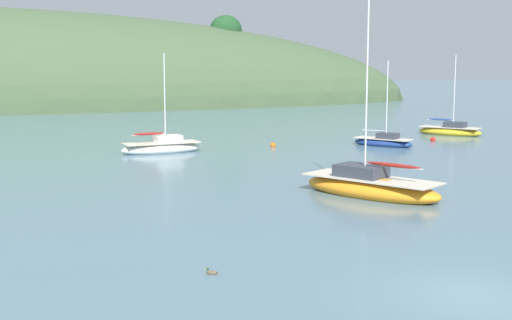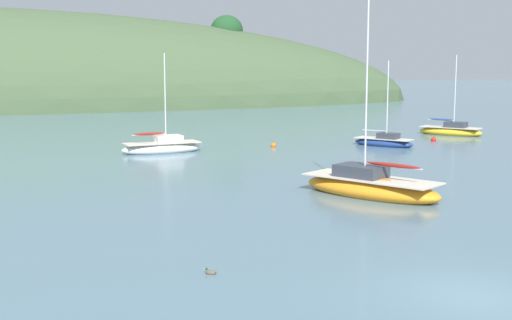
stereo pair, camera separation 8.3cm
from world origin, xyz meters
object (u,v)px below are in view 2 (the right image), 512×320
sailboat_blue_center (451,131)px  duck_trailing (210,272)px  sailboat_black_sloop (163,147)px  sailboat_grey_yawl (384,142)px  sailboat_teal_outer (370,187)px  mooring_buoy_inner (274,145)px  mooring_buoy_channel (434,140)px

sailboat_blue_center → duck_trailing: size_ratio=19.09×
sailboat_black_sloop → duck_trailing: size_ratio=19.19×
sailboat_grey_yawl → sailboat_teal_outer: (-10.50, -18.02, 0.13)m
sailboat_teal_outer → mooring_buoy_inner: (1.99, 20.19, -0.33)m
sailboat_grey_yawl → sailboat_teal_outer: sailboat_teal_outer is taller
mooring_buoy_inner → sailboat_black_sloop: bearing=-176.1°
mooring_buoy_inner → sailboat_blue_center: bearing=10.5°
sailboat_blue_center → mooring_buoy_channel: bearing=-137.5°
sailboat_grey_yawl → mooring_buoy_inner: (-8.52, 2.17, -0.20)m
sailboat_grey_yawl → mooring_buoy_inner: bearing=165.7°
sailboat_teal_outer → sailboat_grey_yawl: bearing=59.8°
sailboat_blue_center → sailboat_black_sloop: sailboat_black_sloop is taller
sailboat_black_sloop → mooring_buoy_channel: size_ratio=13.79×
sailboat_grey_yawl → mooring_buoy_inner: 8.79m
sailboat_blue_center → sailboat_black_sloop: bearing=-171.6°
sailboat_black_sloop → sailboat_teal_outer: bearing=-70.6°
mooring_buoy_channel → sailboat_blue_center: bearing=42.5°
sailboat_grey_yawl → duck_trailing: size_ratio=17.71×
duck_trailing → sailboat_black_sloop: bearing=82.6°
sailboat_grey_yawl → sailboat_black_sloop: 17.46m
sailboat_black_sloop → mooring_buoy_inner: sailboat_black_sloop is taller
sailboat_grey_yawl → sailboat_teal_outer: size_ratio=0.62×
sailboat_grey_yawl → sailboat_blue_center: bearing=29.6°
sailboat_teal_outer → mooring_buoy_channel: sailboat_teal_outer is taller
mooring_buoy_channel → sailboat_grey_yawl: bearing=-163.3°
sailboat_black_sloop → mooring_buoy_channel: (22.94, 0.10, -0.26)m
sailboat_grey_yawl → sailboat_black_sloop: (-17.39, 1.56, 0.06)m
mooring_buoy_channel → duck_trailing: (-26.77, -29.66, -0.07)m
sailboat_blue_center → mooring_buoy_inner: 18.64m
mooring_buoy_channel → mooring_buoy_inner: size_ratio=1.00×
sailboat_teal_outer → mooring_buoy_channel: (16.06, 19.68, -0.33)m
sailboat_teal_outer → sailboat_black_sloop: bearing=109.4°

